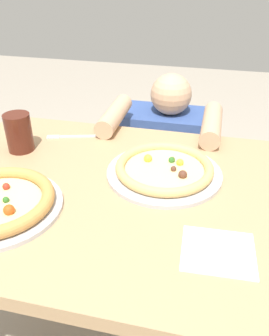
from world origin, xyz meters
TOP-DOWN VIEW (x-y plane):
  - dining_table at (0.00, 0.00)m, footprint 1.10×0.81m
  - pizza_far at (0.12, 0.10)m, footprint 0.34×0.34m
  - drink_cup_colored at (-0.36, 0.15)m, footprint 0.09×0.09m
  - paper_napkin at (0.29, -0.19)m, footprint 0.17×0.15m
  - fork at (-0.23, 0.28)m, footprint 0.20×0.07m
  - diner_seated at (0.06, 0.64)m, footprint 0.43×0.53m

SIDE VIEW (x-z plane):
  - diner_seated at x=0.06m, z-range -0.05..0.84m
  - dining_table at x=0.00m, z-range 0.25..1.00m
  - paper_napkin at x=0.29m, z-range 0.75..0.75m
  - fork at x=-0.23m, z-range 0.75..0.75m
  - pizza_far at x=0.12m, z-range 0.75..0.79m
  - drink_cup_colored at x=-0.36m, z-range 0.75..0.88m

